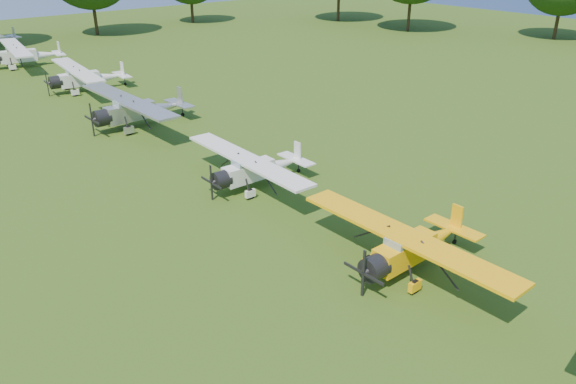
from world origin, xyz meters
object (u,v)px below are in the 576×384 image
at_px(aircraft_3, 256,167).
at_px(aircraft_4, 137,108).
at_px(aircraft_6, 23,54).
at_px(aircraft_2, 412,244).
at_px(aircraft_5, 85,76).

xyz_separation_m(aircraft_3, aircraft_4, (-0.19, 13.79, 0.22)).
xyz_separation_m(aircraft_3, aircraft_6, (-0.29, 39.52, 0.22)).
xyz_separation_m(aircraft_2, aircraft_3, (0.12, 10.78, -0.04)).
bearing_deg(aircraft_4, aircraft_2, -91.18).
bearing_deg(aircraft_3, aircraft_4, 91.54).
distance_m(aircraft_3, aircraft_5, 25.92).
xyz_separation_m(aircraft_3, aircraft_5, (0.80, 25.91, 0.15)).
relative_size(aircraft_2, aircraft_4, 0.86).
bearing_deg(aircraft_2, aircraft_3, 88.56).
bearing_deg(aircraft_2, aircraft_6, 89.37).
distance_m(aircraft_3, aircraft_6, 39.52).
bearing_deg(aircraft_6, aircraft_2, -82.21).
bearing_deg(aircraft_3, aircraft_6, 91.17).
relative_size(aircraft_5, aircraft_6, 0.95).
height_order(aircraft_2, aircraft_3, aircraft_2).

